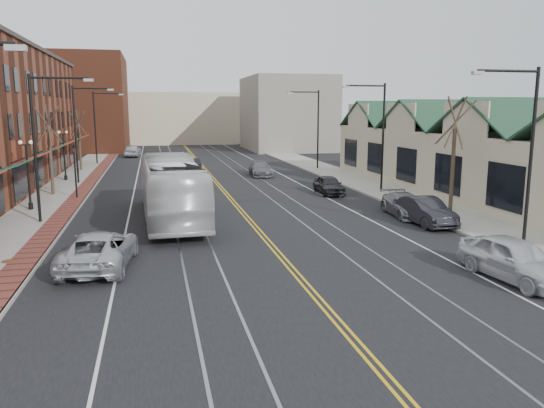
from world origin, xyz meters
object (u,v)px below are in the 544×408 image
transit_bus (171,189)px  parked_car_a (515,259)px  parked_suv (99,250)px  parked_car_b (425,211)px  parked_car_c (405,205)px  parked_car_d (329,185)px

transit_bus → parked_car_a: (12.09, -13.86, -0.99)m
parked_suv → parked_car_a: (15.29, -5.06, 0.07)m
parked_car_b → parked_car_c: bearing=88.6°
parked_car_a → parked_car_c: 12.04m
parked_suv → parked_car_c: parked_suv is taller
parked_car_a → parked_car_c: size_ratio=1.04×
transit_bus → parked_suv: size_ratio=2.41×
parked_car_a → parked_suv: bearing=155.2°
parked_suv → parked_car_d: size_ratio=1.32×
parked_car_c → parked_car_d: parked_car_d is taller
parked_car_c → parked_suv: bearing=-152.5°
transit_bus → parked_car_b: (13.61, -4.33, -1.06)m
parked_car_a → parked_car_d: size_ratio=1.18×
transit_bus → parked_car_b: transit_bus is taller
transit_bus → parked_car_d: bearing=-152.1°
transit_bus → parked_car_d: size_ratio=3.19×
parked_car_d → parked_car_c: bearing=-76.6°
parked_car_d → transit_bus: bearing=-148.1°
parked_car_c → parked_car_d: 8.94m
parked_suv → transit_bus: bearing=-103.1°
parked_suv → parked_car_b: parked_car_b is taller
parked_suv → parked_car_a: 16.11m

